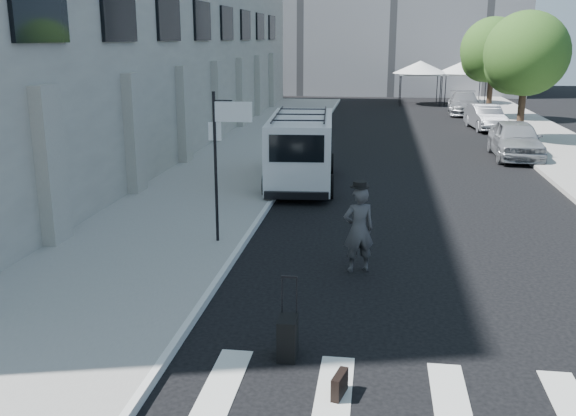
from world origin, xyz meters
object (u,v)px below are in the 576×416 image
(businessman, at_px, (359,230))
(briefcase, at_px, (340,385))
(parked_car_b, at_px, (485,117))
(parked_car_a, at_px, (516,139))
(cargo_van, at_px, (301,149))
(parked_car_c, at_px, (464,103))
(suitcase, at_px, (288,337))

(businessman, xyz_separation_m, briefcase, (-0.07, -5.00, -0.75))
(briefcase, distance_m, parked_car_b, 28.50)
(businessman, height_order, briefcase, businessman)
(parked_car_a, bearing_deg, cargo_van, -142.06)
(briefcase, xyz_separation_m, parked_car_b, (6.12, 27.83, 0.50))
(businessman, bearing_deg, cargo_van, -95.77)
(cargo_van, distance_m, parked_car_b, 16.80)
(briefcase, relative_size, parked_car_c, 0.09)
(cargo_van, distance_m, parked_car_a, 10.15)
(briefcase, height_order, parked_car_b, parked_car_b)
(cargo_van, bearing_deg, parked_car_a, 32.37)
(suitcase, bearing_deg, parked_car_b, 74.66)
(parked_car_a, bearing_deg, parked_car_b, 90.73)
(suitcase, xyz_separation_m, parked_car_c, (6.75, 34.12, 0.37))
(briefcase, height_order, cargo_van, cargo_van)
(cargo_van, xyz_separation_m, parked_car_b, (8.25, 14.63, -0.52))
(suitcase, distance_m, parked_car_c, 34.78)
(businessman, bearing_deg, parked_car_c, -121.71)
(businessman, relative_size, suitcase, 1.45)
(parked_car_a, xyz_separation_m, parked_car_b, (0.10, 8.60, -0.10))
(suitcase, distance_m, parked_car_b, 27.73)
(parked_car_b, bearing_deg, suitcase, -110.74)
(suitcase, relative_size, parked_car_c, 0.26)
(briefcase, relative_size, cargo_van, 0.07)
(parked_car_b, xyz_separation_m, parked_car_c, (-0.24, 7.29, 0.03))
(businessman, relative_size, parked_car_b, 0.45)
(suitcase, distance_m, cargo_van, 12.30)
(briefcase, height_order, parked_car_c, parked_car_c)
(businessman, distance_m, briefcase, 5.06)
(parked_car_b, bearing_deg, businessman, -110.97)
(parked_car_b, relative_size, parked_car_c, 0.84)
(briefcase, xyz_separation_m, parked_car_a, (6.02, 19.24, 0.61))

